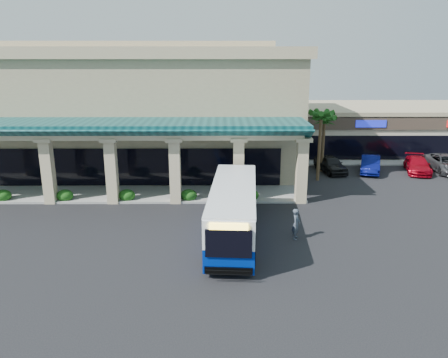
{
  "coord_description": "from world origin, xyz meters",
  "views": [
    {
      "loc": [
        0.27,
        -24.75,
        10.24
      ],
      "look_at": [
        0.46,
        3.64,
        2.2
      ],
      "focal_mm": 35.0,
      "sensor_mm": 36.0,
      "label": 1
    }
  ],
  "objects_px": {
    "transit_bus": "(233,212)",
    "car_gray": "(447,163)",
    "pedestrian": "(296,224)",
    "car_red": "(417,165)",
    "car_silver": "(330,164)",
    "car_white": "(370,164)"
  },
  "relations": [
    {
      "from": "car_white",
      "to": "car_gray",
      "type": "xyz_separation_m",
      "value": [
        7.03,
        0.14,
        0.02
      ]
    },
    {
      "from": "car_red",
      "to": "car_white",
      "type": "bearing_deg",
      "value": -165.97
    },
    {
      "from": "pedestrian",
      "to": "car_red",
      "type": "bearing_deg",
      "value": -21.44
    },
    {
      "from": "car_red",
      "to": "car_gray",
      "type": "relative_size",
      "value": 0.85
    },
    {
      "from": "transit_bus",
      "to": "car_gray",
      "type": "bearing_deg",
      "value": 40.57
    },
    {
      "from": "transit_bus",
      "to": "car_gray",
      "type": "distance_m",
      "value": 24.75
    },
    {
      "from": "car_red",
      "to": "car_silver",
      "type": "bearing_deg",
      "value": -166.62
    },
    {
      "from": "car_red",
      "to": "car_gray",
      "type": "distance_m",
      "value": 2.76
    },
    {
      "from": "car_silver",
      "to": "car_red",
      "type": "xyz_separation_m",
      "value": [
        7.87,
        -0.2,
        -0.06
      ]
    },
    {
      "from": "car_white",
      "to": "car_red",
      "type": "bearing_deg",
      "value": 17.47
    },
    {
      "from": "transit_bus",
      "to": "pedestrian",
      "type": "distance_m",
      "value": 3.68
    },
    {
      "from": "transit_bus",
      "to": "pedestrian",
      "type": "relative_size",
      "value": 6.04
    },
    {
      "from": "pedestrian",
      "to": "car_silver",
      "type": "bearing_deg",
      "value": 0.29
    },
    {
      "from": "car_silver",
      "to": "car_gray",
      "type": "xyz_separation_m",
      "value": [
        10.62,
        -0.0,
        0.02
      ]
    },
    {
      "from": "pedestrian",
      "to": "car_red",
      "type": "height_order",
      "value": "pedestrian"
    },
    {
      "from": "pedestrian",
      "to": "car_silver",
      "type": "distance_m",
      "value": 16.09
    },
    {
      "from": "car_silver",
      "to": "car_white",
      "type": "distance_m",
      "value": 3.59
    },
    {
      "from": "car_silver",
      "to": "car_gray",
      "type": "height_order",
      "value": "car_gray"
    },
    {
      "from": "transit_bus",
      "to": "car_silver",
      "type": "bearing_deg",
      "value": 61.89
    },
    {
      "from": "transit_bus",
      "to": "car_silver",
      "type": "height_order",
      "value": "transit_bus"
    },
    {
      "from": "transit_bus",
      "to": "pedestrian",
      "type": "xyz_separation_m",
      "value": [
        3.61,
        -0.34,
        -0.63
      ]
    },
    {
      "from": "car_gray",
      "to": "car_red",
      "type": "bearing_deg",
      "value": -173.47
    }
  ]
}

